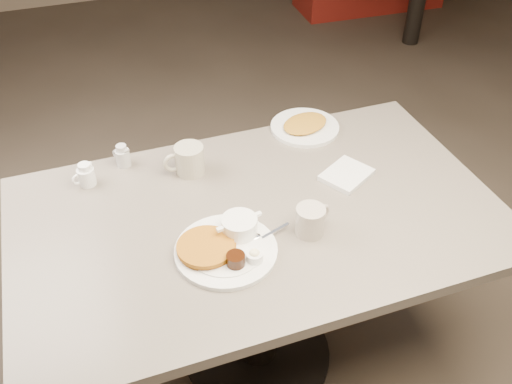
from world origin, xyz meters
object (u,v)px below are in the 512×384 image
object	(u,v)px
creamer_left	(86,175)
creamer_right	(123,156)
hash_plate	(305,126)
coffee_mug_near	(311,220)
main_plate	(226,244)
coffee_mug_far	(188,160)
diner_table	(258,252)

from	to	relation	value
creamer_left	creamer_right	xyz separation A→B (m)	(0.13, 0.07, 0.00)
creamer_left	hash_plate	bearing A→B (deg)	4.40
hash_plate	creamer_right	bearing A→B (deg)	179.65
coffee_mug_near	hash_plate	world-z (taller)	coffee_mug_near
main_plate	creamer_left	world-z (taller)	creamer_left
creamer_right	coffee_mug_far	bearing A→B (deg)	-29.48
coffee_mug_near	hash_plate	size ratio (longest dim) A/B	0.40
creamer_right	hash_plate	bearing A→B (deg)	-0.35
coffee_mug_near	hash_plate	distance (m)	0.56
diner_table	hash_plate	distance (m)	0.54
coffee_mug_near	creamer_left	size ratio (longest dim) A/B	1.63
diner_table	coffee_mug_near	size ratio (longest dim) A/B	11.29
diner_table	creamer_left	world-z (taller)	creamer_left
diner_table	coffee_mug_far	size ratio (longest dim) A/B	10.72
diner_table	coffee_mug_near	bearing A→B (deg)	-47.26
coffee_mug_near	creamer_left	bearing A→B (deg)	142.83
creamer_left	creamer_right	size ratio (longest dim) A/B	1.02
diner_table	coffee_mug_far	xyz separation A→B (m)	(-0.15, 0.28, 0.22)
main_plate	coffee_mug_far	distance (m)	0.39
diner_table	coffee_mug_far	world-z (taller)	coffee_mug_far
creamer_left	creamer_right	world-z (taller)	same
hash_plate	creamer_left	bearing A→B (deg)	-175.60
diner_table	creamer_right	world-z (taller)	creamer_right
diner_table	creamer_right	distance (m)	0.56
main_plate	creamer_left	size ratio (longest dim) A/B	4.70
coffee_mug_far	hash_plate	distance (m)	0.49
coffee_mug_far	creamer_left	distance (m)	0.34
creamer_left	coffee_mug_near	bearing A→B (deg)	-37.17
creamer_left	creamer_right	bearing A→B (deg)	26.94
diner_table	creamer_left	size ratio (longest dim) A/B	18.43
creamer_left	diner_table	bearing A→B (deg)	-34.15
main_plate	hash_plate	bearing A→B (deg)	47.35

